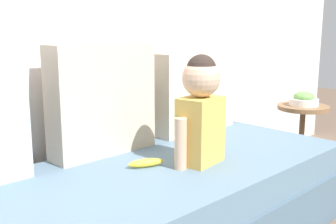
{
  "coord_description": "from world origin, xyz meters",
  "views": [
    {
      "loc": [
        -1.18,
        -1.34,
        1.06
      ],
      "look_at": [
        0.12,
        0.0,
        0.68
      ],
      "focal_mm": 43.94,
      "sensor_mm": 36.0,
      "label": 1
    }
  ],
  "objects_px": {
    "toddler": "(201,108)",
    "fruit_bowl": "(304,100)",
    "throw_pillow_right": "(194,92)",
    "banana": "(146,163)",
    "couch": "(150,213)",
    "side_table": "(302,122)",
    "throw_pillow_center": "(103,100)"
  },
  "relations": [
    {
      "from": "throw_pillow_right",
      "to": "banana",
      "type": "distance_m",
      "value": 0.78
    },
    {
      "from": "throw_pillow_center",
      "to": "banana",
      "type": "distance_m",
      "value": 0.41
    },
    {
      "from": "side_table",
      "to": "banana",
      "type": "bearing_deg",
      "value": -178.95
    },
    {
      "from": "throw_pillow_center",
      "to": "fruit_bowl",
      "type": "height_order",
      "value": "throw_pillow_center"
    },
    {
      "from": "fruit_bowl",
      "to": "side_table",
      "type": "bearing_deg",
      "value": 0.0
    },
    {
      "from": "throw_pillow_center",
      "to": "toddler",
      "type": "relative_size",
      "value": 1.09
    },
    {
      "from": "toddler",
      "to": "banana",
      "type": "relative_size",
      "value": 3.04
    },
    {
      "from": "side_table",
      "to": "fruit_bowl",
      "type": "distance_m",
      "value": 0.16
    },
    {
      "from": "throw_pillow_center",
      "to": "fruit_bowl",
      "type": "bearing_deg",
      "value": -10.76
    },
    {
      "from": "fruit_bowl",
      "to": "throw_pillow_right",
      "type": "bearing_deg",
      "value": 160.97
    },
    {
      "from": "banana",
      "to": "toddler",
      "type": "bearing_deg",
      "value": -29.77
    },
    {
      "from": "couch",
      "to": "fruit_bowl",
      "type": "height_order",
      "value": "fruit_bowl"
    },
    {
      "from": "throw_pillow_center",
      "to": "toddler",
      "type": "bearing_deg",
      "value": -62.2
    },
    {
      "from": "banana",
      "to": "fruit_bowl",
      "type": "bearing_deg",
      "value": 1.05
    },
    {
      "from": "throw_pillow_right",
      "to": "banana",
      "type": "height_order",
      "value": "throw_pillow_right"
    },
    {
      "from": "toddler",
      "to": "side_table",
      "type": "distance_m",
      "value": 1.34
    },
    {
      "from": "couch",
      "to": "throw_pillow_center",
      "type": "relative_size",
      "value": 3.94
    },
    {
      "from": "toddler",
      "to": "side_table",
      "type": "relative_size",
      "value": 1.0
    },
    {
      "from": "throw_pillow_right",
      "to": "couch",
      "type": "bearing_deg",
      "value": -152.88
    },
    {
      "from": "toddler",
      "to": "banana",
      "type": "height_order",
      "value": "toddler"
    },
    {
      "from": "couch",
      "to": "side_table",
      "type": "xyz_separation_m",
      "value": [
        1.53,
        0.06,
        0.18
      ]
    },
    {
      "from": "couch",
      "to": "side_table",
      "type": "height_order",
      "value": "side_table"
    },
    {
      "from": "throw_pillow_right",
      "to": "side_table",
      "type": "distance_m",
      "value": 0.94
    },
    {
      "from": "throw_pillow_right",
      "to": "side_table",
      "type": "height_order",
      "value": "throw_pillow_right"
    },
    {
      "from": "side_table",
      "to": "throw_pillow_center",
      "type": "bearing_deg",
      "value": 169.24
    },
    {
      "from": "couch",
      "to": "throw_pillow_center",
      "type": "height_order",
      "value": "throw_pillow_center"
    },
    {
      "from": "side_table",
      "to": "fruit_bowl",
      "type": "xyz_separation_m",
      "value": [
        0.0,
        0.0,
        0.16
      ]
    },
    {
      "from": "toddler",
      "to": "fruit_bowl",
      "type": "relative_size",
      "value": 2.51
    },
    {
      "from": "couch",
      "to": "toddler",
      "type": "distance_m",
      "value": 0.55
    },
    {
      "from": "toddler",
      "to": "banana",
      "type": "bearing_deg",
      "value": 150.23
    },
    {
      "from": "throw_pillow_center",
      "to": "side_table",
      "type": "bearing_deg",
      "value": -10.76
    },
    {
      "from": "toddler",
      "to": "fruit_bowl",
      "type": "height_order",
      "value": "toddler"
    }
  ]
}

